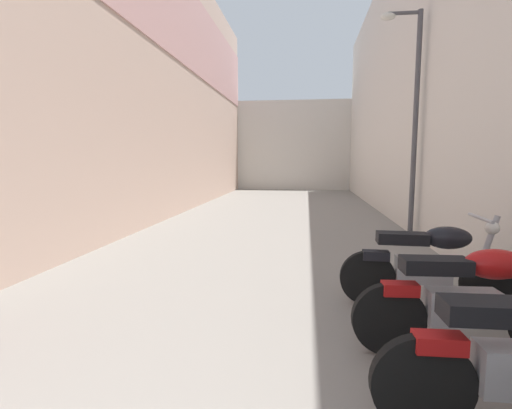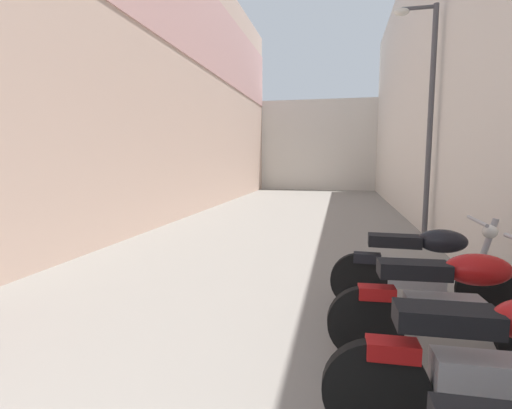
{
  "view_description": "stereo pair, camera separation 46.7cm",
  "coord_description": "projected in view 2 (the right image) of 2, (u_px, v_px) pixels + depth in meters",
  "views": [
    {
      "loc": [
        0.73,
        1.03,
        1.6
      ],
      "look_at": [
        0.0,
        6.46,
        0.95
      ],
      "focal_mm": 26.52,
      "sensor_mm": 36.0,
      "label": 1
    },
    {
      "loc": [
        1.19,
        1.11,
        1.6
      ],
      "look_at": [
        0.0,
        6.46,
        0.95
      ],
      "focal_mm": 26.52,
      "sensor_mm": 36.0,
      "label": 2
    }
  ],
  "objects": [
    {
      "name": "ground_plane",
      "position": [
        279.0,
        237.0,
        7.82
      ],
      "size": [
        37.44,
        37.44,
        0.0
      ],
      "primitive_type": "plane",
      "color": "gray"
    },
    {
      "name": "building_left",
      "position": [
        173.0,
        68.0,
        9.94
      ],
      "size": [
        0.45,
        21.44,
        7.93
      ],
      "color": "beige",
      "rests_on": "ground"
    },
    {
      "name": "motorcycle_fifth",
      "position": [
        423.0,
        267.0,
        3.9
      ],
      "size": [
        1.85,
        0.58,
        1.04
      ],
      "color": "black",
      "rests_on": "ground"
    },
    {
      "name": "motorcycle_fourth",
      "position": [
        451.0,
        304.0,
        2.89
      ],
      "size": [
        1.85,
        0.58,
        1.04
      ],
      "color": "black",
      "rests_on": "ground"
    },
    {
      "name": "motorcycle_third",
      "position": [
        502.0,
        370.0,
        1.99
      ],
      "size": [
        1.85,
        0.58,
        1.04
      ],
      "color": "black",
      "rests_on": "ground"
    },
    {
      "name": "building_far_end",
      "position": [
        318.0,
        146.0,
        20.84
      ],
      "size": [
        8.98,
        2.0,
        4.73
      ],
      "primitive_type": "cube",
      "color": "beige",
      "rests_on": "ground"
    },
    {
      "name": "street_lamp",
      "position": [
        426.0,
        106.0,
        7.15
      ],
      "size": [
        0.79,
        0.18,
        4.44
      ],
      "color": "#47474C",
      "rests_on": "ground"
    },
    {
      "name": "building_right",
      "position": [
        432.0,
        69.0,
        8.64
      ],
      "size": [
        0.45,
        21.44,
        7.31
      ],
      "color": "beige",
      "rests_on": "ground"
    }
  ]
}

